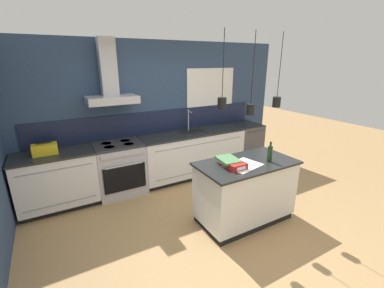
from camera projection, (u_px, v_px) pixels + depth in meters
ground_plane at (212, 229)px, 3.60m from camera, size 16.00×16.00×0.00m
wall_back at (152, 110)px, 4.81m from camera, size 5.60×2.12×2.60m
counter_run_left at (57, 180)px, 4.02m from camera, size 1.16×0.64×0.91m
counter_run_sink at (193, 154)px, 5.16m from camera, size 2.14×0.64×1.33m
oven_range at (120, 168)px, 4.47m from camera, size 0.81×0.66×0.91m
dishwasher at (245, 144)px, 5.79m from camera, size 0.58×0.65×0.91m
kitchen_island at (245, 191)px, 3.68m from camera, size 1.40×0.75×0.91m
bottle_on_island at (270, 154)px, 3.53m from camera, size 0.07×0.07×0.29m
book_stack at (229, 161)px, 3.43m from camera, size 0.28×0.36×0.09m
red_supply_box at (237, 166)px, 3.30m from camera, size 0.23×0.17×0.08m
paper_pile at (243, 165)px, 3.43m from camera, size 0.54×0.45×0.01m
yellow_toolbox at (45, 149)px, 3.81m from camera, size 0.34×0.18×0.19m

